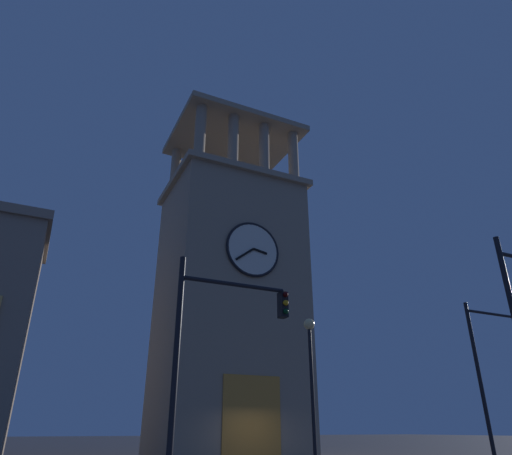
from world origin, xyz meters
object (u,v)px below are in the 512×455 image
at_px(clocktower, 229,300).
at_px(traffic_signal_mid, 215,334).
at_px(traffic_signal_near, 498,354).
at_px(street_lamp, 311,362).

height_order(clocktower, traffic_signal_mid, clocktower).
xyz_separation_m(clocktower, traffic_signal_mid, (6.17, 14.20, -5.06)).
height_order(traffic_signal_near, street_lamp, traffic_signal_near).
bearing_deg(traffic_signal_near, traffic_signal_mid, 8.78).
distance_m(traffic_signal_mid, street_lamp, 6.73).
bearing_deg(traffic_signal_mid, traffic_signal_near, -171.22).
distance_m(clocktower, traffic_signal_mid, 16.29).
height_order(traffic_signal_mid, street_lamp, traffic_signal_mid).
xyz_separation_m(traffic_signal_near, street_lamp, (8.35, -1.83, -0.62)).
height_order(clocktower, traffic_signal_near, clocktower).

